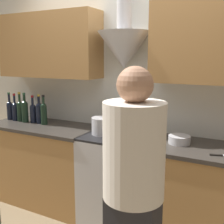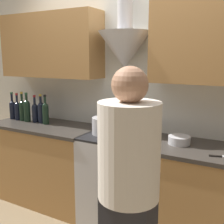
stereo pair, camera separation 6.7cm
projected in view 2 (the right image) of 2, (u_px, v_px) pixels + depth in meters
name	position (u px, v px, depth m)	size (l,w,h in m)	color
wall_back	(129.00, 77.00, 2.89)	(8.40, 0.52, 2.60)	silver
counter_left	(47.00, 162.00, 3.29)	(1.27, 0.62, 0.92)	#B27F47
counter_right	(212.00, 201.00, 2.41)	(1.27, 0.62, 0.92)	#B27F47
stove_range	(117.00, 178.00, 2.85)	(0.62, 0.60, 0.92)	silver
wine_bottle_0	(12.00, 109.00, 3.47)	(0.07, 0.07, 0.33)	black
wine_bottle_1	(17.00, 110.00, 3.41)	(0.07, 0.07, 0.33)	black
wine_bottle_2	(22.00, 109.00, 3.37)	(0.07, 0.07, 0.35)	black
wine_bottle_3	(27.00, 110.00, 3.32)	(0.08, 0.08, 0.35)	black
wine_bottle_4	(35.00, 112.00, 3.30)	(0.07, 0.07, 0.32)	black
wine_bottle_5	(41.00, 111.00, 3.25)	(0.07, 0.07, 0.34)	black
wine_bottle_6	(46.00, 112.00, 3.20)	(0.07, 0.07, 0.34)	black
stock_pot	(103.00, 126.00, 2.79)	(0.23, 0.23, 0.17)	silver
mixing_bowl	(132.00, 132.00, 2.74)	(0.29, 0.29, 0.06)	silver
saucepan	(179.00, 140.00, 2.48)	(0.20, 0.20, 0.07)	silver
person_foreground_right	(129.00, 194.00, 1.63)	(0.36, 0.36, 1.63)	#28282D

